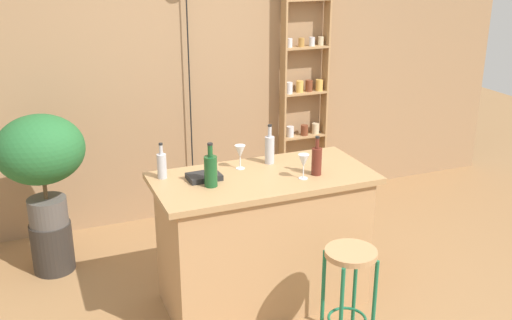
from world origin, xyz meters
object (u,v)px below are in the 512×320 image
wine_glass_left (304,161)px  wine_glass_center (240,152)px  spice_shelf (304,86)px  plant_stool (52,247)px  potted_plant (41,155)px  bottle_olive_oil (270,149)px  bottle_soda_blue (211,170)px  cookbook (204,177)px  bottle_wine_red (162,165)px  bottle_spirits_clear (317,160)px  bar_stool (349,278)px

wine_glass_left → wine_glass_center: size_ratio=1.00×
spice_shelf → plant_stool: (-2.37, -0.55, -0.92)m
potted_plant → wine_glass_center: potted_plant is taller
bottle_olive_oil → bottle_soda_blue: bottle_soda_blue is taller
bottle_soda_blue → wine_glass_center: (0.28, 0.22, 0.01)m
wine_glass_center → cookbook: bearing=-161.5°
bottle_wine_red → wine_glass_center: (0.53, -0.03, 0.03)m
wine_glass_center → potted_plant: bearing=147.0°
spice_shelf → wine_glass_center: size_ratio=12.78×
plant_stool → potted_plant: bearing=0.0°
potted_plant → bottle_olive_oil: bearing=-28.0°
potted_plant → cookbook: bearing=-43.4°
bottle_soda_blue → bottle_spirits_clear: bearing=-5.6°
wine_glass_left → wine_glass_center: bearing=134.1°
spice_shelf → wine_glass_left: size_ratio=12.78×
bar_stool → bottle_soda_blue: size_ratio=2.43×
potted_plant → bottle_soda_blue: bearing=-46.9°
cookbook → bottle_olive_oil: bearing=10.9°
bar_stool → bottle_wine_red: bottle_wine_red is taller
bar_stool → bottle_olive_oil: bearing=98.2°
spice_shelf → cookbook: spice_shelf is taller
bottle_wine_red → wine_glass_left: 0.91m
bottle_soda_blue → bottle_wine_red: bearing=135.1°
bar_stool → wine_glass_center: size_ratio=4.17×
wine_glass_left → cookbook: (-0.60, 0.23, -0.10)m
plant_stool → potted_plant: 0.74m
bar_stool → bottle_olive_oil: 1.06m
bar_stool → potted_plant: (-1.58, 1.68, 0.43)m
spice_shelf → plant_stool: bearing=-167.0°
bar_stool → wine_glass_left: (-0.04, 0.56, 0.55)m
bar_stool → plant_stool: (-1.58, 1.68, -0.31)m
spice_shelf → wine_glass_left: spice_shelf is taller
spice_shelf → plant_stool: 2.60m
bottle_spirits_clear → wine_glass_left: 0.12m
spice_shelf → potted_plant: spice_shelf is taller
bar_stool → cookbook: 1.11m
spice_shelf → bar_stool: bearing=-109.4°
bar_stool → bottle_wine_red: bearing=134.1°
plant_stool → bottle_olive_oil: 1.85m
potted_plant → bottle_olive_oil: size_ratio=3.05×
bar_stool → cookbook: (-0.64, 0.79, 0.45)m
plant_stool → potted_plant: (0.00, 0.00, 0.74)m
bottle_olive_oil → bar_stool: bearing=-81.8°
spice_shelf → bottle_spirits_clear: 1.78m
potted_plant → bottle_spirits_clear: size_ratio=3.20×
spice_shelf → cookbook: (-1.42, -1.44, -0.16)m
wine_glass_center → cookbook: wine_glass_center is taller
spice_shelf → bottle_spirits_clear: size_ratio=8.00×
bar_stool → potted_plant: potted_plant is taller
plant_stool → wine_glass_left: wine_glass_left is taller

